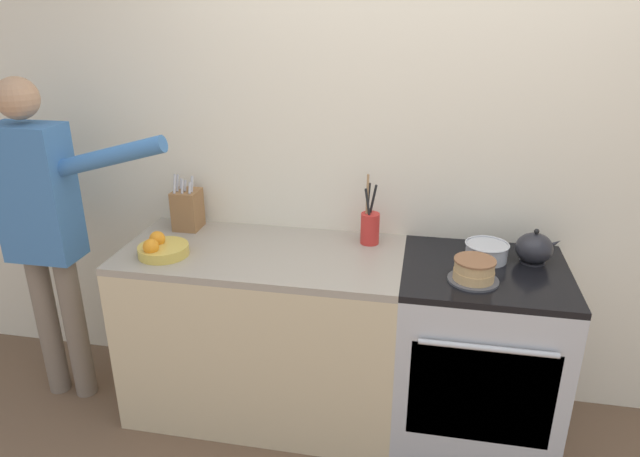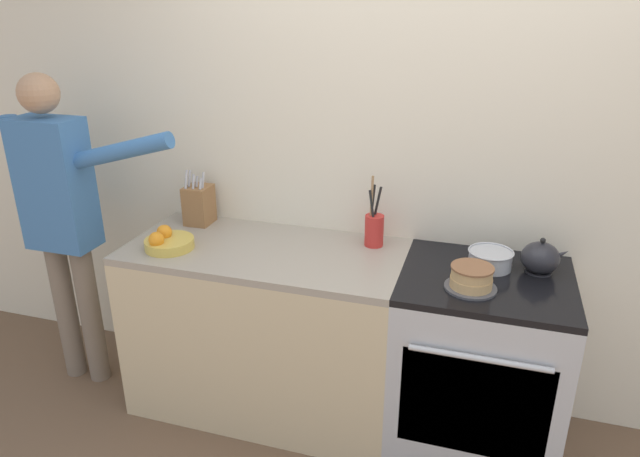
{
  "view_description": "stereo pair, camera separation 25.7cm",
  "coord_description": "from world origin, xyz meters",
  "px_view_note": "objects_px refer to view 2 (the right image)",
  "views": [
    {
      "loc": [
        0.04,
        -2.05,
        2.0
      ],
      "look_at": [
        -0.41,
        0.29,
        1.04
      ],
      "focal_mm": 32.0,
      "sensor_mm": 36.0,
      "label": 1
    },
    {
      "loc": [
        0.29,
        -1.99,
        2.0
      ],
      "look_at": [
        -0.41,
        0.29,
        1.04
      ],
      "focal_mm": 32.0,
      "sensor_mm": 36.0,
      "label": 2
    }
  ],
  "objects_px": {
    "stove_range": "(477,364)",
    "layer_cake": "(471,278)",
    "mixing_bowl": "(490,259)",
    "tea_kettle": "(541,258)",
    "person_baker": "(61,209)",
    "utensil_crock": "(374,228)",
    "fruit_bowl": "(167,242)",
    "knife_block": "(199,204)"
  },
  "relations": [
    {
      "from": "tea_kettle",
      "to": "fruit_bowl",
      "type": "distance_m",
      "value": 1.71
    },
    {
      "from": "tea_kettle",
      "to": "knife_block",
      "type": "bearing_deg",
      "value": 176.72
    },
    {
      "from": "mixing_bowl",
      "to": "knife_block",
      "type": "bearing_deg",
      "value": 175.71
    },
    {
      "from": "person_baker",
      "to": "tea_kettle",
      "type": "bearing_deg",
      "value": 14.49
    },
    {
      "from": "knife_block",
      "to": "fruit_bowl",
      "type": "xyz_separation_m",
      "value": [
        0.01,
        -0.35,
        -0.07
      ]
    },
    {
      "from": "tea_kettle",
      "to": "mixing_bowl",
      "type": "height_order",
      "value": "tea_kettle"
    },
    {
      "from": "layer_cake",
      "to": "person_baker",
      "type": "xyz_separation_m",
      "value": [
        -2.04,
        0.04,
        0.07
      ]
    },
    {
      "from": "fruit_bowl",
      "to": "person_baker",
      "type": "distance_m",
      "value": 0.64
    },
    {
      "from": "tea_kettle",
      "to": "fruit_bowl",
      "type": "xyz_separation_m",
      "value": [
        -1.69,
        -0.25,
        -0.03
      ]
    },
    {
      "from": "stove_range",
      "to": "utensil_crock",
      "type": "height_order",
      "value": "utensil_crock"
    },
    {
      "from": "layer_cake",
      "to": "mixing_bowl",
      "type": "bearing_deg",
      "value": 73.37
    },
    {
      "from": "layer_cake",
      "to": "mixing_bowl",
      "type": "xyz_separation_m",
      "value": [
        0.07,
        0.23,
        -0.01
      ]
    },
    {
      "from": "tea_kettle",
      "to": "fruit_bowl",
      "type": "bearing_deg",
      "value": -171.63
    },
    {
      "from": "utensil_crock",
      "to": "fruit_bowl",
      "type": "bearing_deg",
      "value": -160.76
    },
    {
      "from": "fruit_bowl",
      "to": "stove_range",
      "type": "bearing_deg",
      "value": 5.08
    },
    {
      "from": "tea_kettle",
      "to": "person_baker",
      "type": "height_order",
      "value": "person_baker"
    },
    {
      "from": "mixing_bowl",
      "to": "person_baker",
      "type": "relative_size",
      "value": 0.12
    },
    {
      "from": "stove_range",
      "to": "fruit_bowl",
      "type": "relative_size",
      "value": 3.79
    },
    {
      "from": "mixing_bowl",
      "to": "layer_cake",
      "type": "bearing_deg",
      "value": -106.63
    },
    {
      "from": "tea_kettle",
      "to": "utensil_crock",
      "type": "distance_m",
      "value": 0.76
    },
    {
      "from": "mixing_bowl",
      "to": "utensil_crock",
      "type": "height_order",
      "value": "utensil_crock"
    },
    {
      "from": "mixing_bowl",
      "to": "fruit_bowl",
      "type": "distance_m",
      "value": 1.5
    },
    {
      "from": "stove_range",
      "to": "layer_cake",
      "type": "bearing_deg",
      "value": -116.56
    },
    {
      "from": "layer_cake",
      "to": "tea_kettle",
      "type": "relative_size",
      "value": 1.08
    },
    {
      "from": "layer_cake",
      "to": "mixing_bowl",
      "type": "height_order",
      "value": "layer_cake"
    },
    {
      "from": "layer_cake",
      "to": "person_baker",
      "type": "bearing_deg",
      "value": 179.02
    },
    {
      "from": "mixing_bowl",
      "to": "utensil_crock",
      "type": "relative_size",
      "value": 0.58
    },
    {
      "from": "layer_cake",
      "to": "fruit_bowl",
      "type": "relative_size",
      "value": 0.92
    },
    {
      "from": "tea_kettle",
      "to": "utensil_crock",
      "type": "height_order",
      "value": "utensil_crock"
    },
    {
      "from": "person_baker",
      "to": "mixing_bowl",
      "type": "bearing_deg",
      "value": 14.6
    },
    {
      "from": "stove_range",
      "to": "tea_kettle",
      "type": "distance_m",
      "value": 0.57
    },
    {
      "from": "stove_range",
      "to": "knife_block",
      "type": "height_order",
      "value": "knife_block"
    },
    {
      "from": "knife_block",
      "to": "layer_cake",
      "type": "bearing_deg",
      "value": -13.52
    },
    {
      "from": "stove_range",
      "to": "tea_kettle",
      "type": "height_order",
      "value": "tea_kettle"
    },
    {
      "from": "utensil_crock",
      "to": "knife_block",
      "type": "bearing_deg",
      "value": 178.82
    },
    {
      "from": "fruit_bowl",
      "to": "person_baker",
      "type": "height_order",
      "value": "person_baker"
    },
    {
      "from": "stove_range",
      "to": "mixing_bowl",
      "type": "distance_m",
      "value": 0.5
    },
    {
      "from": "layer_cake",
      "to": "fruit_bowl",
      "type": "distance_m",
      "value": 1.42
    },
    {
      "from": "mixing_bowl",
      "to": "utensil_crock",
      "type": "distance_m",
      "value": 0.56
    },
    {
      "from": "knife_block",
      "to": "mixing_bowl",
      "type": "bearing_deg",
      "value": -4.29
    },
    {
      "from": "mixing_bowl",
      "to": "utensil_crock",
      "type": "bearing_deg",
      "value": 170.37
    },
    {
      "from": "stove_range",
      "to": "utensil_crock",
      "type": "xyz_separation_m",
      "value": [
        -0.54,
        0.2,
        0.53
      ]
    }
  ]
}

